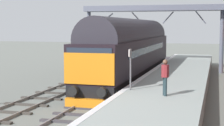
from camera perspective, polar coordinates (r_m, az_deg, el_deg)
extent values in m
plane|color=slate|center=(21.14, -1.30, -5.60)|extent=(140.00, 140.00, 0.00)
cube|color=slate|center=(21.34, -3.15, -5.30)|extent=(0.07, 60.00, 0.15)
cube|color=slate|center=(20.93, 0.59, -5.51)|extent=(0.07, 60.00, 0.15)
cube|color=#413D43|center=(16.24, -6.91, -8.96)|extent=(2.50, 0.26, 0.09)
cube|color=#413D43|center=(17.44, -5.20, -7.92)|extent=(2.50, 0.26, 0.09)
cube|color=#413D43|center=(18.65, -3.72, -7.00)|extent=(2.50, 0.26, 0.09)
cube|color=#413D43|center=(19.89, -2.43, -6.20)|extent=(2.50, 0.26, 0.09)
cube|color=#413D43|center=(21.13, -1.30, -5.48)|extent=(2.50, 0.26, 0.09)
cube|color=#413D43|center=(22.39, -0.29, -4.85)|extent=(2.50, 0.26, 0.09)
cube|color=#413D43|center=(23.65, 0.61, -4.28)|extent=(2.50, 0.26, 0.09)
cube|color=#413D43|center=(24.92, 1.41, -3.77)|extent=(2.50, 0.26, 0.09)
cube|color=#413D43|center=(26.20, 2.14, -3.31)|extent=(2.50, 0.26, 0.09)
cube|color=#413D43|center=(27.48, 2.79, -2.89)|extent=(2.50, 0.26, 0.09)
cube|color=#413D43|center=(28.77, 3.39, -2.50)|extent=(2.50, 0.26, 0.09)
cube|color=#413D43|center=(30.06, 3.94, -2.15)|extent=(2.50, 0.26, 0.09)
cube|color=#413D43|center=(31.35, 4.44, -1.83)|extent=(2.50, 0.26, 0.09)
cube|color=#413D43|center=(32.65, 4.90, -1.53)|extent=(2.50, 0.26, 0.09)
cube|color=#413D43|center=(33.95, 5.33, -1.26)|extent=(2.50, 0.26, 0.09)
cube|color=#413D43|center=(35.25, 5.72, -1.01)|extent=(2.50, 0.26, 0.09)
cube|color=#413D43|center=(36.56, 6.09, -0.77)|extent=(2.50, 0.26, 0.09)
cube|color=#413D43|center=(37.86, 6.43, -0.55)|extent=(2.50, 0.26, 0.09)
cube|color=#413D43|center=(39.17, 6.75, -0.35)|extent=(2.50, 0.26, 0.09)
cube|color=#413D43|center=(40.48, 7.05, -0.16)|extent=(2.50, 0.26, 0.09)
cube|color=#413D43|center=(41.80, 7.33, 0.02)|extent=(2.50, 0.26, 0.09)
cube|color=#413D43|center=(43.11, 7.59, 0.19)|extent=(2.50, 0.26, 0.09)
cube|color=#413D43|center=(44.42, 7.84, 0.35)|extent=(2.50, 0.26, 0.09)
cube|color=#413D43|center=(45.74, 8.07, 0.50)|extent=(2.50, 0.26, 0.09)
cube|color=#413D43|center=(47.06, 8.29, 0.64)|extent=(2.50, 0.26, 0.09)
cube|color=#413D43|center=(48.37, 8.50, 0.77)|extent=(2.50, 0.26, 0.09)
cube|color=#413D43|center=(49.69, 8.69, 0.90)|extent=(2.50, 0.26, 0.09)
cube|color=gray|center=(22.67, -11.41, -4.75)|extent=(0.07, 60.00, 0.15)
cube|color=gray|center=(22.06, -8.08, -4.98)|extent=(0.07, 60.00, 0.15)
cube|color=#423D38|center=(18.57, -15.68, -7.26)|extent=(2.50, 0.26, 0.09)
cube|color=#423D38|center=(20.06, -13.04, -6.24)|extent=(2.50, 0.26, 0.09)
cube|color=#423D38|center=(21.59, -10.78, -5.35)|extent=(2.50, 0.26, 0.09)
cube|color=#423D38|center=(23.15, -8.82, -4.57)|extent=(2.50, 0.26, 0.09)
cube|color=#423D38|center=(24.74, -7.12, -3.88)|extent=(2.50, 0.26, 0.09)
cube|color=#423D38|center=(26.35, -5.62, -3.28)|extent=(2.50, 0.26, 0.09)
cube|color=#423D38|center=(27.98, -4.30, -2.74)|extent=(2.50, 0.26, 0.09)
cube|color=#423D38|center=(29.63, -3.13, -2.26)|extent=(2.50, 0.26, 0.09)
cube|color=#423D38|center=(31.29, -2.08, -1.83)|extent=(2.50, 0.26, 0.09)
cube|color=#423D38|center=(32.96, -1.14, -1.45)|extent=(2.50, 0.26, 0.09)
cube|color=#423D38|center=(34.64, -0.29, -1.10)|extent=(2.50, 0.26, 0.09)
cube|color=#423D38|center=(36.32, 0.48, -0.78)|extent=(2.50, 0.26, 0.09)
cube|color=#423D38|center=(38.02, 1.18, -0.49)|extent=(2.50, 0.26, 0.09)
cube|color=#423D38|center=(39.72, 1.83, -0.23)|extent=(2.50, 0.26, 0.09)
cube|color=#423D38|center=(41.43, 2.42, 0.01)|extent=(2.50, 0.26, 0.09)
cube|color=#423D38|center=(43.14, 2.96, 0.24)|extent=(2.50, 0.26, 0.09)
cube|color=#423D38|center=(44.85, 3.46, 0.44)|extent=(2.50, 0.26, 0.09)
cube|color=#423D38|center=(46.57, 3.92, 0.63)|extent=(2.50, 0.26, 0.09)
cube|color=#423D38|center=(48.29, 4.36, 0.81)|extent=(2.50, 0.26, 0.09)
cube|color=#423D38|center=(50.02, 4.76, 0.98)|extent=(2.50, 0.26, 0.09)
cube|color=#9AA6A2|center=(20.30, 8.49, -4.70)|extent=(4.00, 44.00, 1.00)
cube|color=white|center=(20.52, 3.38, -3.10)|extent=(0.30, 44.00, 0.01)
cube|color=black|center=(27.69, 2.96, -1.20)|extent=(2.56, 18.86, 0.60)
cube|color=black|center=(27.56, 2.97, 1.59)|extent=(2.70, 18.86, 2.10)
cylinder|color=#2D2A33|center=(27.50, 2.98, 4.14)|extent=(2.56, 17.35, 2.57)
cube|color=orange|center=(18.50, -3.57, -0.90)|extent=(2.65, 0.08, 1.58)
cube|color=#232D3D|center=(18.45, -3.56, 1.35)|extent=(2.38, 0.04, 0.64)
cube|color=#232D3D|center=(27.27, 5.78, 2.15)|extent=(0.04, 13.20, 0.44)
cylinder|color=black|center=(18.72, -5.93, -4.24)|extent=(0.48, 0.35, 0.48)
cylinder|color=black|center=(18.23, -1.53, -4.48)|extent=(0.48, 0.35, 0.48)
cube|color=orange|center=(18.72, -3.59, -6.20)|extent=(2.43, 0.36, 0.47)
cylinder|color=black|center=(20.38, -1.89, -4.54)|extent=(1.64, 1.04, 1.04)
cylinder|color=black|center=(21.41, -0.99, -4.04)|extent=(1.64, 1.04, 1.04)
cylinder|color=black|center=(22.46, -0.18, -3.59)|extent=(1.64, 1.04, 1.04)
cylinder|color=black|center=(33.08, 5.07, -0.61)|extent=(1.64, 1.04, 1.04)
cylinder|color=black|center=(34.15, 5.42, -0.42)|extent=(1.64, 1.04, 1.04)
cylinder|color=black|center=(35.23, 5.74, -0.23)|extent=(1.64, 1.04, 1.04)
cylinder|color=slate|center=(18.25, 2.86, -1.01)|extent=(0.08, 0.08, 2.00)
cube|color=white|center=(18.18, 2.78, 1.56)|extent=(0.05, 0.44, 0.36)
cube|color=black|center=(18.19, 2.70, 1.56)|extent=(0.01, 0.20, 0.24)
cylinder|color=#25373D|center=(16.86, 8.22, -3.62)|extent=(0.13, 0.13, 0.84)
cylinder|color=#25373D|center=(17.05, 8.02, -3.51)|extent=(0.13, 0.13, 0.84)
cylinder|color=maroon|center=(16.86, 8.15, -1.22)|extent=(0.45, 0.45, 0.56)
sphere|color=brown|center=(16.81, 8.17, 0.17)|extent=(0.22, 0.22, 0.22)
cylinder|color=maroon|center=(16.66, 8.36, -1.30)|extent=(0.09, 0.09, 0.52)
cylinder|color=maroon|center=(17.05, 7.94, -1.13)|extent=(0.09, 0.09, 0.52)
cylinder|color=slate|center=(36.06, -3.55, 3.47)|extent=(0.36, 0.36, 5.50)
cylinder|color=slate|center=(34.03, 16.48, 3.12)|extent=(0.36, 0.36, 5.50)
cube|color=slate|center=(34.52, 6.23, 8.34)|extent=(12.73, 2.00, 0.50)
cylinder|color=slate|center=(35.47, -0.74, 6.92)|extent=(1.18, 0.10, 0.92)
cylinder|color=slate|center=(34.76, 3.85, 6.94)|extent=(1.04, 0.10, 1.08)
cylinder|color=slate|center=(34.28, 8.61, 6.90)|extent=(1.01, 0.10, 1.11)
cylinder|color=slate|center=(34.03, 13.46, 6.82)|extent=(0.97, 0.10, 1.15)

